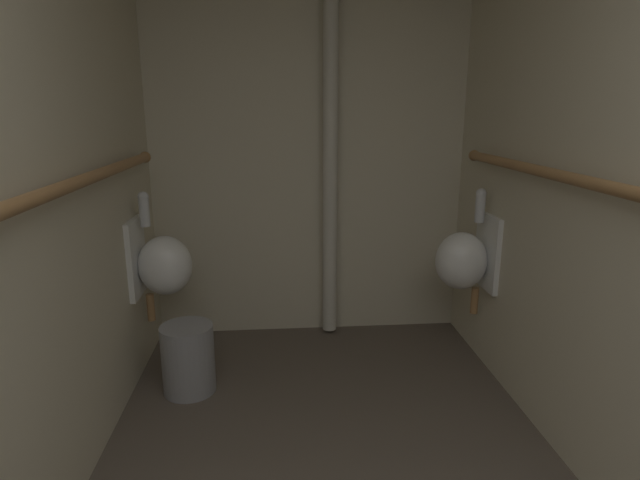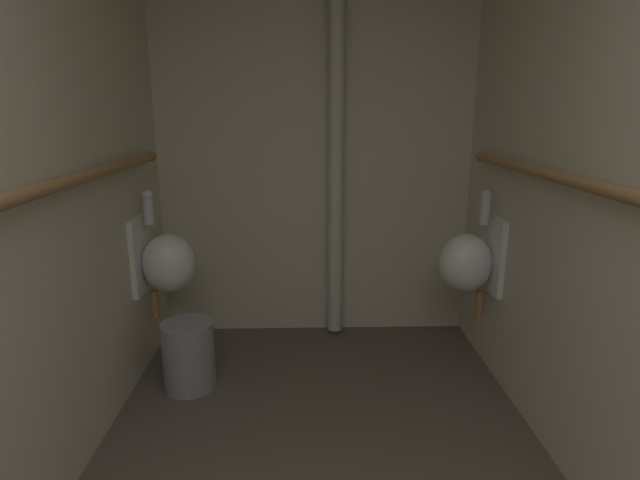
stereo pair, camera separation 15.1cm
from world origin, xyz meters
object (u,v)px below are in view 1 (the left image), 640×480
(urinal_right_mid, at_px, (465,259))
(standpipe_back_wall, at_px, (330,136))
(urinal_left_mid, at_px, (161,264))
(waste_bin, at_px, (188,359))

(urinal_right_mid, distance_m, standpipe_back_wall, 1.12)
(urinal_left_mid, xyz_separation_m, waste_bin, (0.16, -0.26, -0.46))
(standpipe_back_wall, relative_size, waste_bin, 6.88)
(urinal_right_mid, xyz_separation_m, standpipe_back_wall, (-0.74, 0.49, 0.68))
(urinal_left_mid, height_order, standpipe_back_wall, standpipe_back_wall)
(urinal_right_mid, xyz_separation_m, waste_bin, (-1.59, -0.21, -0.46))
(urinal_left_mid, height_order, waste_bin, urinal_left_mid)
(urinal_right_mid, height_order, waste_bin, urinal_right_mid)
(standpipe_back_wall, bearing_deg, waste_bin, -140.41)
(waste_bin, bearing_deg, urinal_right_mid, 7.44)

